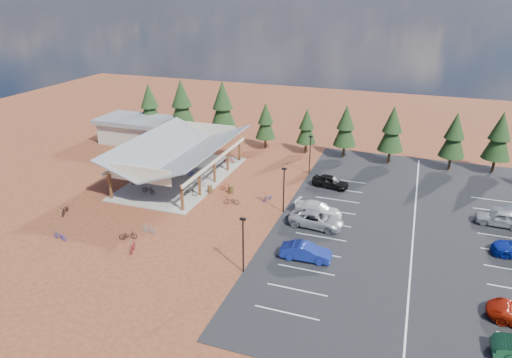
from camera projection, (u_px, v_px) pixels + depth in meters
name	position (u px, v px, depth m)	size (l,w,h in m)	color
ground	(234.00, 213.00, 49.31)	(140.00, 140.00, 0.00)	#5B2C18
asphalt_lot	(414.00, 228.00, 46.17)	(27.00, 44.00, 0.04)	black
concrete_pad	(182.00, 177.00, 58.48)	(10.60, 18.60, 0.10)	gray
bike_pavilion	(180.00, 150.00, 57.03)	(11.65, 19.40, 4.97)	#4F2C16
outbuilding	(135.00, 129.00, 71.63)	(11.00, 7.00, 3.90)	#ADA593
lamp_post_0	(243.00, 241.00, 37.92)	(0.50, 0.25, 5.14)	black
lamp_post_1	(284.00, 187.00, 48.36)	(0.50, 0.25, 5.14)	black
lamp_post_2	(310.00, 152.00, 58.79)	(0.50, 0.25, 5.14)	black
trash_bin_0	(210.00, 189.00, 53.98)	(0.60, 0.60, 0.90)	#4D3A1B
trash_bin_1	(231.00, 190.00, 53.95)	(0.60, 0.60, 0.90)	#4D3A1B
pine_0	(150.00, 105.00, 73.11)	(3.72, 3.72, 8.68)	#382314
pine_1	(182.00, 103.00, 71.50)	(4.12, 4.12, 9.60)	#382314
pine_2	(223.00, 105.00, 70.09)	(4.13, 4.13, 9.62)	#382314
pine_3	(266.00, 121.00, 67.72)	(3.03, 3.03, 7.05)	#382314
pine_4	(307.00, 126.00, 65.93)	(2.86, 2.86, 6.67)	#382314
pine_5	(346.00, 126.00, 63.95)	(3.28, 3.28, 7.63)	#382314
pine_6	(392.00, 129.00, 61.51)	(3.49, 3.49, 8.12)	#382314
pine_7	(454.00, 135.00, 59.38)	(3.37, 3.37, 7.84)	#382314
pine_8	(500.00, 136.00, 58.29)	(3.53, 3.53, 8.22)	#382314
bike_0	(148.00, 190.00, 53.59)	(0.67, 1.91, 1.00)	black
bike_1	(155.00, 180.00, 56.40)	(0.44, 1.56, 0.94)	gray
bike_2	(167.00, 171.00, 59.47)	(0.55, 1.57, 0.83)	navy
bike_3	(186.00, 154.00, 65.24)	(0.43, 1.53, 0.92)	maroon
bike_4	(189.00, 192.00, 53.03)	(0.65, 1.87, 0.98)	black
bike_5	(199.00, 182.00, 55.54)	(0.52, 1.83, 1.10)	gray
bike_6	(194.00, 173.00, 58.54)	(0.62, 1.79, 0.94)	navy
bike_7	(229.00, 160.00, 63.09)	(0.45, 1.60, 0.96)	maroon
bike_8	(65.00, 210.00, 48.89)	(0.66, 1.88, 0.99)	black
bike_10	(60.00, 236.00, 43.85)	(0.59, 1.71, 0.90)	navy
bike_11	(133.00, 247.00, 41.84)	(0.48, 1.71, 1.03)	maroon
bike_12	(128.00, 235.00, 43.95)	(0.60, 1.72, 0.90)	black
bike_13	(149.00, 229.00, 45.07)	(0.46, 1.63, 0.98)	gray
bike_14	(267.00, 198.00, 51.95)	(0.53, 1.53, 0.80)	navy
bike_15	(226.00, 187.00, 54.74)	(0.43, 1.54, 0.92)	maroon
bike_16	(231.00, 201.00, 51.07)	(0.62, 1.77, 0.93)	black
car_1	(306.00, 252.00, 40.50)	(1.58, 4.54, 1.49)	navy
car_2	(317.00, 219.00, 46.18)	(2.56, 5.55, 1.54)	gray
car_3	(318.00, 209.00, 48.41)	(2.05, 5.05, 1.47)	silver
car_4	(330.00, 181.00, 55.35)	(1.78, 4.44, 1.51)	black
car_8	(500.00, 218.00, 46.36)	(1.90, 4.73, 1.61)	gray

